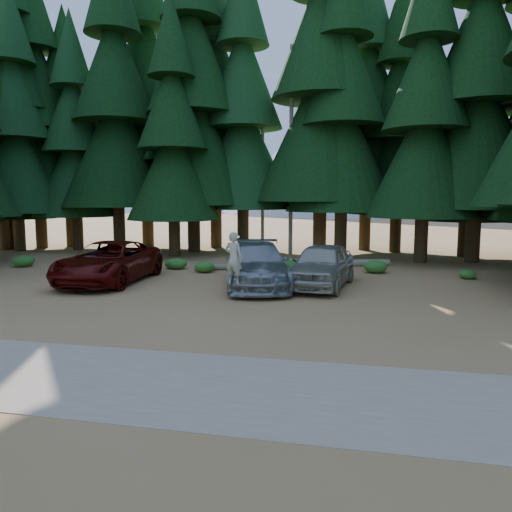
% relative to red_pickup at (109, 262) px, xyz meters
% --- Properties ---
extents(ground, '(160.00, 160.00, 0.00)m').
position_rel_red_pickup_xyz_m(ground, '(4.84, -3.24, -0.82)').
color(ground, olive).
rests_on(ground, ground).
extents(gravel_strip, '(26.00, 3.50, 0.01)m').
position_rel_red_pickup_xyz_m(gravel_strip, '(4.84, -9.74, -0.81)').
color(gravel_strip, tan).
rests_on(gravel_strip, ground).
extents(forest_belt_north, '(36.00, 7.00, 22.00)m').
position_rel_red_pickup_xyz_m(forest_belt_north, '(4.84, 11.76, -0.82)').
color(forest_belt_north, black).
rests_on(forest_belt_north, ground).
extents(snag_front, '(0.24, 0.24, 12.00)m').
position_rel_red_pickup_xyz_m(snag_front, '(5.64, 11.26, 5.18)').
color(snag_front, gray).
rests_on(snag_front, ground).
extents(snag_back, '(0.20, 0.20, 10.00)m').
position_rel_red_pickup_xyz_m(snag_back, '(3.64, 12.76, 4.18)').
color(snag_back, gray).
rests_on(snag_back, ground).
extents(mountain_peak, '(48.00, 50.00, 28.00)m').
position_rel_red_pickup_xyz_m(mountain_peak, '(2.25, 84.99, 11.89)').
color(mountain_peak, gray).
rests_on(mountain_peak, ground).
extents(red_pickup, '(3.05, 6.03, 1.63)m').
position_rel_red_pickup_xyz_m(red_pickup, '(0.00, 0.00, 0.00)').
color(red_pickup, '#510906').
rests_on(red_pickup, ground).
extents(silver_minivan_center, '(3.68, 6.08, 1.65)m').
position_rel_red_pickup_xyz_m(silver_minivan_center, '(5.99, 0.34, 0.01)').
color(silver_minivan_center, '#979A9E').
rests_on(silver_minivan_center, ground).
extents(silver_minivan_right, '(2.57, 5.09, 1.66)m').
position_rel_red_pickup_xyz_m(silver_minivan_right, '(8.39, 0.81, 0.01)').
color(silver_minivan_right, '#B5AFA1').
rests_on(silver_minivan_right, ground).
extents(frisbee_player, '(0.72, 0.56, 1.75)m').
position_rel_red_pickup_xyz_m(frisbee_player, '(5.76, -2.24, 0.58)').
color(frisbee_player, beige).
rests_on(frisbee_player, ground).
extents(log_left, '(3.66, 1.82, 0.28)m').
position_rel_red_pickup_xyz_m(log_left, '(4.05, 4.47, -0.68)').
color(log_left, gray).
rests_on(log_left, ground).
extents(log_mid, '(3.50, 1.09, 0.29)m').
position_rel_red_pickup_xyz_m(log_mid, '(5.82, 6.91, -0.67)').
color(log_mid, gray).
rests_on(log_mid, ground).
extents(log_right, '(5.11, 1.84, 0.33)m').
position_rel_red_pickup_xyz_m(log_right, '(8.66, 6.55, -0.65)').
color(log_right, gray).
rests_on(log_right, ground).
extents(shrub_far_left, '(0.92, 0.92, 0.50)m').
position_rel_red_pickup_xyz_m(shrub_far_left, '(1.31, 4.05, -0.56)').
color(shrub_far_left, '#1D6222').
rests_on(shrub_far_left, ground).
extents(shrub_left, '(0.85, 0.85, 0.47)m').
position_rel_red_pickup_xyz_m(shrub_left, '(1.07, 4.17, -0.58)').
color(shrub_left, '#1D6222').
rests_on(shrub_left, ground).
extents(shrub_center_left, '(0.91, 0.91, 0.50)m').
position_rel_red_pickup_xyz_m(shrub_center_left, '(2.90, 3.33, -0.57)').
color(shrub_center_left, '#1D6222').
rests_on(shrub_center_left, ground).
extents(shrub_center_right, '(0.80, 0.80, 0.44)m').
position_rel_red_pickup_xyz_m(shrub_center_right, '(3.79, 5.26, -0.60)').
color(shrub_center_right, '#1D6222').
rests_on(shrub_center_right, ground).
extents(shrub_right, '(1.19, 1.19, 0.66)m').
position_rel_red_pickup_xyz_m(shrub_right, '(6.89, 3.50, -0.49)').
color(shrub_right, '#1D6222').
rests_on(shrub_right, ground).
extents(shrub_far_right, '(1.06, 1.06, 0.58)m').
position_rel_red_pickup_xyz_m(shrub_far_right, '(10.46, 4.83, -0.53)').
color(shrub_far_right, '#1D6222').
rests_on(shrub_far_right, ground).
extents(shrub_edge_west, '(1.05, 1.05, 0.58)m').
position_rel_red_pickup_xyz_m(shrub_edge_west, '(-6.34, 3.15, -0.53)').
color(shrub_edge_west, '#1D6222').
rests_on(shrub_edge_west, ground).
extents(shrub_edge_east, '(0.72, 0.72, 0.40)m').
position_rel_red_pickup_xyz_m(shrub_edge_east, '(14.19, 3.97, -0.62)').
color(shrub_edge_east, '#1D6222').
rests_on(shrub_edge_east, ground).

